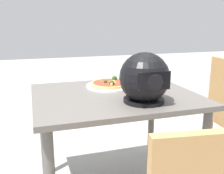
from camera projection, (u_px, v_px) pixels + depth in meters
dining_table at (114, 107)px, 1.65m from camera, size 1.00×0.82×0.70m
pizza_plate at (110, 86)px, 1.79m from camera, size 0.33×0.33×0.01m
pizza at (110, 83)px, 1.78m from camera, size 0.26×0.26×0.05m
motorcycle_helmet at (144, 79)px, 1.42m from camera, size 0.28×0.28×0.28m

